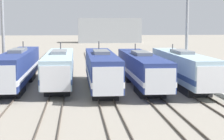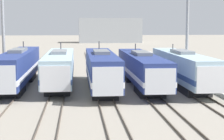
# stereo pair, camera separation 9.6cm
# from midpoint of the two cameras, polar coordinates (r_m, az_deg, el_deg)

# --- Properties ---
(ground_plane) EXTENTS (400.00, 400.00, 0.00)m
(ground_plane) POSITION_cam_midpoint_polar(r_m,az_deg,el_deg) (34.17, -0.74, -5.08)
(ground_plane) COLOR gray
(rail_pair_far_left) EXTENTS (1.50, 120.00, 0.15)m
(rail_pair_far_left) POSITION_cam_midpoint_polar(r_m,az_deg,el_deg) (34.69, -16.36, -5.05)
(rail_pair_far_left) COLOR #4C4238
(rail_pair_far_left) RESTS_ON ground_plane
(rail_pair_center_left) EXTENTS (1.51, 120.00, 0.15)m
(rail_pair_center_left) POSITION_cam_midpoint_polar(r_m,az_deg,el_deg) (34.11, -8.61, -5.05)
(rail_pair_center_left) COLOR #4C4238
(rail_pair_center_left) RESTS_ON ground_plane
(rail_pair_center) EXTENTS (1.51, 120.00, 0.15)m
(rail_pair_center) POSITION_cam_midpoint_polar(r_m,az_deg,el_deg) (34.15, -0.74, -4.95)
(rail_pair_center) COLOR #4C4238
(rail_pair_center) RESTS_ON ground_plane
(rail_pair_center_right) EXTENTS (1.51, 120.00, 0.15)m
(rail_pair_center_right) POSITION_cam_midpoint_polar(r_m,az_deg,el_deg) (34.83, 6.96, -4.77)
(rail_pair_center_right) COLOR #4C4238
(rail_pair_center_right) RESTS_ON ground_plane
(rail_pair_far_right) EXTENTS (1.50, 120.00, 0.15)m
(rail_pair_far_right) POSITION_cam_midpoint_polar(r_m,az_deg,el_deg) (36.10, 14.24, -4.51)
(rail_pair_far_right) COLOR #4C4238
(rail_pair_far_right) RESTS_ON ground_plane
(locomotive_far_left) EXTENTS (2.78, 19.98, 5.00)m
(locomotive_far_left) POSITION_cam_midpoint_polar(r_m,az_deg,el_deg) (43.72, -14.07, 0.35)
(locomotive_far_left) COLOR black
(locomotive_far_left) RESTS_ON ground_plane
(locomotive_center_left) EXTENTS (3.10, 18.59, 4.87)m
(locomotive_center_left) POSITION_cam_midpoint_polar(r_m,az_deg,el_deg) (43.25, -7.95, 0.29)
(locomotive_center_left) COLOR #232326
(locomotive_center_left) RESTS_ON ground_plane
(locomotive_center) EXTENTS (2.97, 17.88, 5.12)m
(locomotive_center) POSITION_cam_midpoint_polar(r_m,az_deg,el_deg) (40.58, -1.53, 0.03)
(locomotive_center) COLOR black
(locomotive_center) RESTS_ON ground_plane
(locomotive_center_right) EXTENTS (3.05, 19.93, 4.70)m
(locomotive_center_right) POSITION_cam_midpoint_polar(r_m,az_deg,el_deg) (42.42, 4.66, 0.15)
(locomotive_center_right) COLOR black
(locomotive_center_right) RESTS_ON ground_plane
(locomotive_far_right) EXTENTS (2.94, 19.07, 4.66)m
(locomotive_far_right) POSITION_cam_midpoint_polar(r_m,az_deg,el_deg) (43.19, 10.83, 0.26)
(locomotive_far_right) COLOR #232326
(locomotive_far_right) RESTS_ON ground_plane
(catenary_tower_left) EXTENTS (2.54, 0.36, 12.74)m
(catenary_tower_left) POSITION_cam_midpoint_polar(r_m,az_deg,el_deg) (47.44, -16.21, 6.03)
(catenary_tower_left) COLOR gray
(catenary_tower_left) RESTS_ON ground_plane
(catenary_tower_right) EXTENTS (2.54, 0.36, 12.74)m
(catenary_tower_right) POSITION_cam_midpoint_polar(r_m,az_deg,el_deg) (48.66, 11.45, 6.19)
(catenary_tower_right) COLOR gray
(catenary_tower_right) RESTS_ON ground_plane
(depot_building) EXTENTS (23.52, 10.05, 9.28)m
(depot_building) POSITION_cam_midpoint_polar(r_m,az_deg,el_deg) (143.48, -0.32, 6.07)
(depot_building) COLOR #9EA3A8
(depot_building) RESTS_ON ground_plane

